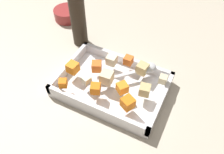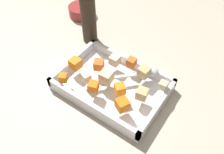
# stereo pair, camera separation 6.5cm
# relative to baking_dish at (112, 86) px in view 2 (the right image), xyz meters

# --- Properties ---
(ground_plane) EXTENTS (4.00, 4.00, 0.00)m
(ground_plane) POSITION_rel_baking_dish_xyz_m (0.02, 0.01, -0.01)
(ground_plane) COLOR #BCB29E
(baking_dish) EXTENTS (0.32, 0.22, 0.05)m
(baking_dish) POSITION_rel_baking_dish_xyz_m (0.00, 0.00, 0.00)
(baking_dish) COLOR silver
(baking_dish) RESTS_ON ground_plane
(carrot_chunk_front_center) EXTENTS (0.03, 0.03, 0.03)m
(carrot_chunk_front_center) POSITION_rel_baking_dish_xyz_m (-0.02, -0.06, 0.05)
(carrot_chunk_front_center) COLOR orange
(carrot_chunk_front_center) RESTS_ON baking_dish
(carrot_chunk_near_right) EXTENTS (0.03, 0.03, 0.03)m
(carrot_chunk_near_right) POSITION_rel_baking_dish_xyz_m (0.02, 0.08, 0.04)
(carrot_chunk_near_right) COLOR orange
(carrot_chunk_near_right) RESTS_ON baking_dish
(carrot_chunk_corner_nw) EXTENTS (0.04, 0.04, 0.03)m
(carrot_chunk_corner_nw) POSITION_rel_baking_dish_xyz_m (-0.06, 0.02, 0.05)
(carrot_chunk_corner_nw) COLOR orange
(carrot_chunk_corner_nw) RESTS_ON baking_dish
(carrot_chunk_back_center) EXTENTS (0.04, 0.04, 0.03)m
(carrot_chunk_back_center) POSITION_rel_baking_dish_xyz_m (0.04, -0.03, 0.05)
(carrot_chunk_back_center) COLOR orange
(carrot_chunk_back_center) RESTS_ON baking_dish
(carrot_chunk_corner_sw) EXTENTS (0.04, 0.04, 0.03)m
(carrot_chunk_corner_sw) POSITION_rel_baking_dish_xyz_m (0.08, -0.07, 0.05)
(carrot_chunk_corner_sw) COLOR orange
(carrot_chunk_corner_sw) RESTS_ON baking_dish
(carrot_chunk_far_left) EXTENTS (0.03, 0.03, 0.02)m
(carrot_chunk_far_left) POSITION_rel_baking_dish_xyz_m (-0.11, -0.08, 0.04)
(carrot_chunk_far_left) COLOR orange
(carrot_chunk_far_left) RESTS_ON baking_dish
(carrot_chunk_corner_ne) EXTENTS (0.03, 0.03, 0.03)m
(carrot_chunk_corner_ne) POSITION_rel_baking_dish_xyz_m (-0.12, -0.02, 0.05)
(carrot_chunk_corner_ne) COLOR orange
(carrot_chunk_corner_ne) RESTS_ON baking_dish
(potato_chunk_under_handle) EXTENTS (0.03, 0.03, 0.03)m
(potato_chunk_under_handle) POSITION_rel_baking_dish_xyz_m (0.07, 0.07, 0.05)
(potato_chunk_under_handle) COLOR tan
(potato_chunk_under_handle) RESTS_ON baking_dish
(potato_chunk_near_left) EXTENTS (0.02, 0.02, 0.02)m
(potato_chunk_near_left) POSITION_rel_baking_dish_xyz_m (0.14, 0.06, 0.04)
(potato_chunk_near_left) COLOR beige
(potato_chunk_near_left) RESTS_ON baking_dish
(potato_chunk_near_spoon) EXTENTS (0.03, 0.03, 0.03)m
(potato_chunk_near_spoon) POSITION_rel_baking_dish_xyz_m (0.10, -0.01, 0.05)
(potato_chunk_near_spoon) COLOR tan
(potato_chunk_near_spoon) RESTS_ON baking_dish
(potato_chunk_rim_edge) EXTENTS (0.03, 0.03, 0.03)m
(potato_chunk_rim_edge) POSITION_rel_baking_dish_xyz_m (-0.03, 0.06, 0.05)
(potato_chunk_rim_edge) COLOR beige
(potato_chunk_rim_edge) RESTS_ON baking_dish
(potato_chunk_heap_side) EXTENTS (0.04, 0.04, 0.03)m
(potato_chunk_heap_side) POSITION_rel_baking_dish_xyz_m (-0.01, -0.01, 0.05)
(potato_chunk_heap_side) COLOR beige
(potato_chunk_heap_side) RESTS_ON baking_dish
(potato_chunk_corner_se) EXTENTS (0.03, 0.03, 0.02)m
(potato_chunk_corner_se) POSITION_rel_baking_dish_xyz_m (-0.06, -0.04, 0.04)
(potato_chunk_corner_se) COLOR beige
(potato_chunk_corner_se) RESTS_ON baking_dish
(serving_spoon) EXTENTS (0.17, 0.17, 0.02)m
(serving_spoon) POSITION_rel_baking_dish_xyz_m (0.07, 0.07, 0.04)
(serving_spoon) COLOR silver
(serving_spoon) RESTS_ON baking_dish
(pepper_mill) EXTENTS (0.05, 0.05, 0.21)m
(pepper_mill) POSITION_rel_baking_dish_xyz_m (-0.20, 0.15, 0.08)
(pepper_mill) COLOR #2D2319
(pepper_mill) RESTS_ON ground_plane
(small_prep_bowl) EXTENTS (0.10, 0.10, 0.04)m
(small_prep_bowl) POSITION_rel_baking_dish_xyz_m (-0.33, 0.25, 0.01)
(small_prep_bowl) COLOR maroon
(small_prep_bowl) RESTS_ON ground_plane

